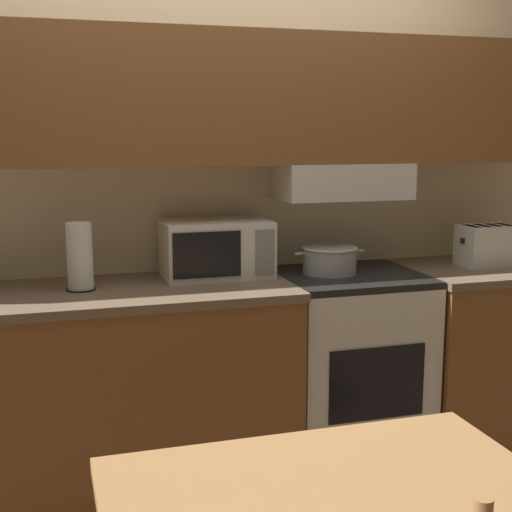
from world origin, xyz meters
TOP-DOWN VIEW (x-y plane):
  - ground_plane at (0.00, 0.00)m, footprint 16.00×16.00m
  - wall_back at (0.01, -0.06)m, footprint 5.53×0.38m
  - lower_counter_main at (-0.66, -0.30)m, footprint 1.83×0.63m
  - lower_counter_right_stub at (1.23, -0.30)m, footprint 0.69×0.63m
  - stove_range at (0.57, -0.29)m, footprint 0.62×0.59m
  - cooking_pot at (0.48, -0.26)m, footprint 0.33×0.25m
  - microwave at (-0.02, -0.17)m, footprint 0.46×0.30m
  - toaster at (1.26, -0.30)m, footprint 0.27×0.17m
  - paper_towel_roll at (-0.60, -0.29)m, footprint 0.12×0.12m

SIDE VIEW (x-z plane):
  - ground_plane at x=0.00m, z-range 0.00..0.00m
  - stove_range at x=0.57m, z-range 0.00..0.93m
  - lower_counter_main at x=-0.66m, z-range 0.00..0.93m
  - lower_counter_right_stub at x=1.23m, z-range 0.00..0.93m
  - cooking_pot at x=0.48m, z-range 0.93..1.05m
  - toaster at x=1.26m, z-range 0.93..1.12m
  - microwave at x=-0.02m, z-range 0.93..1.17m
  - paper_towel_roll at x=-0.60m, z-range 0.93..1.20m
  - wall_back at x=0.01m, z-range 0.18..2.73m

